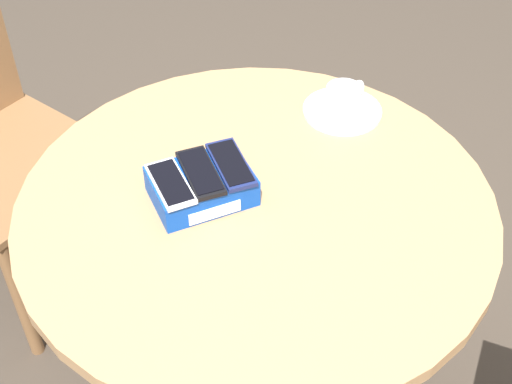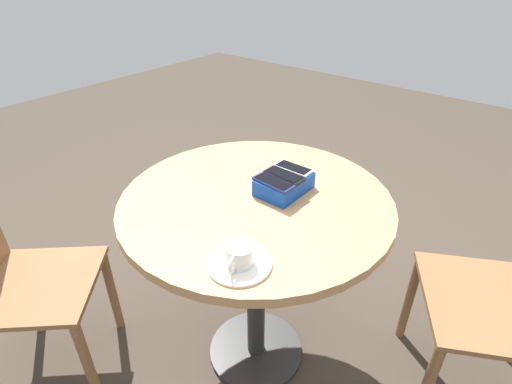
{
  "view_description": "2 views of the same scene",
  "coord_description": "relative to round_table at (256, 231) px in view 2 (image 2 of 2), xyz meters",
  "views": [
    {
      "loc": [
        -0.39,
        -0.86,
        1.66
      ],
      "look_at": [
        0.0,
        0.0,
        0.79
      ],
      "focal_mm": 50.0,
      "sensor_mm": 36.0,
      "label": 1
    },
    {
      "loc": [
        0.85,
        0.68,
        1.45
      ],
      "look_at": [
        0.0,
        0.0,
        0.79
      ],
      "focal_mm": 28.0,
      "sensor_mm": 36.0,
      "label": 2
    }
  ],
  "objects": [
    {
      "name": "chair_near_window",
      "position": [
        0.57,
        -0.62,
        -0.2
      ],
      "size": [
        0.55,
        0.55,
        0.83
      ],
      "color": "brown",
      "rests_on": "ground_plane"
    },
    {
      "name": "phone_box",
      "position": [
        -0.09,
        0.05,
        0.16
      ],
      "size": [
        0.18,
        0.13,
        0.06
      ],
      "color": "#0F42AD",
      "rests_on": "round_table"
    },
    {
      "name": "phone_navy",
      "position": [
        -0.03,
        0.05,
        0.19
      ],
      "size": [
        0.06,
        0.14,
        0.01
      ],
      "color": "navy",
      "rests_on": "phone_box"
    },
    {
      "name": "phone_white",
      "position": [
        -0.14,
        0.04,
        0.19
      ],
      "size": [
        0.05,
        0.13,
        0.01
      ],
      "color": "silver",
      "rests_on": "phone_box"
    },
    {
      "name": "saucer",
      "position": [
        0.28,
        0.17,
        0.14
      ],
      "size": [
        0.17,
        0.17,
        0.01
      ],
      "primitive_type": "cylinder",
      "color": "white",
      "rests_on": "round_table"
    },
    {
      "name": "phone_black",
      "position": [
        -0.09,
        0.05,
        0.19
      ],
      "size": [
        0.06,
        0.14,
        0.01
      ],
      "color": "black",
      "rests_on": "phone_box"
    },
    {
      "name": "round_table",
      "position": [
        0.0,
        0.0,
        0.0
      ],
      "size": [
        0.88,
        0.88,
        0.77
      ],
      "color": "#2D2D2D",
      "rests_on": "ground_plane"
    },
    {
      "name": "ground_plane",
      "position": [
        0.0,
        0.0,
        -0.63
      ],
      "size": [
        8.0,
        8.0,
        0.0
      ],
      "primitive_type": "plane",
      "color": "#42382D"
    },
    {
      "name": "coffee_cup",
      "position": [
        0.28,
        0.17,
        0.17
      ],
      "size": [
        0.1,
        0.07,
        0.05
      ],
      "color": "white",
      "rests_on": "saucer"
    }
  ]
}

